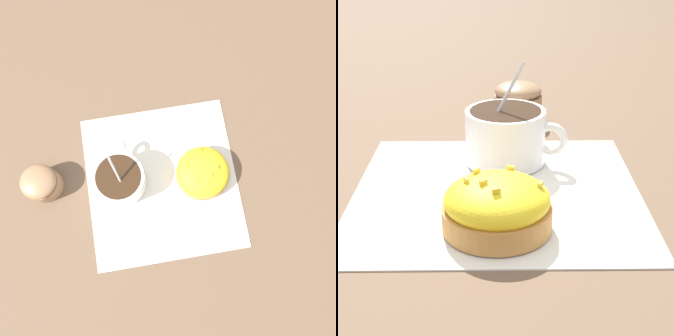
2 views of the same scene
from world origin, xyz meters
TOP-DOWN VIEW (x-y plane):
  - ground_plane at (0.00, 0.00)m, footprint 3.00×3.00m
  - paper_napkin at (0.00, 0.00)m, footprint 0.31×0.32m
  - coffee_cup at (-0.07, 0.00)m, footprint 0.09×0.11m
  - frosted_pastry at (0.08, 0.01)m, footprint 0.10×0.10m
  - sugar_bowl at (-0.22, 0.00)m, footprint 0.06×0.06m

SIDE VIEW (x-z plane):
  - ground_plane at x=0.00m, z-range 0.00..0.00m
  - paper_napkin at x=0.00m, z-range 0.00..0.00m
  - frosted_pastry at x=0.08m, z-range 0.00..0.05m
  - sugar_bowl at x=-0.22m, z-range 0.00..0.06m
  - coffee_cup at x=-0.07m, z-range -0.02..0.09m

